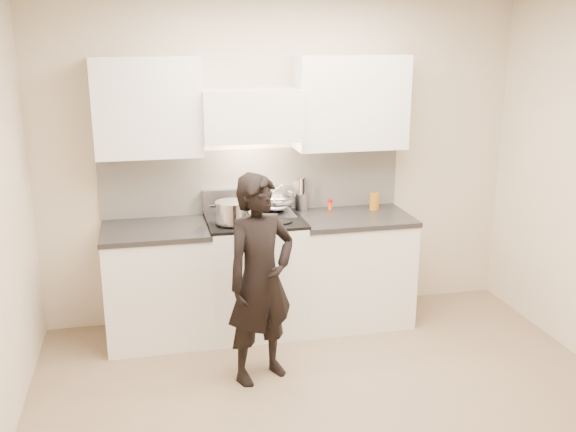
{
  "coord_description": "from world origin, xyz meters",
  "views": [
    {
      "loc": [
        -1.11,
        -3.41,
        2.35
      ],
      "look_at": [
        -0.11,
        1.05,
        1.06
      ],
      "focal_mm": 40.0,
      "sensor_mm": 36.0,
      "label": 1
    }
  ],
  "objects_px": {
    "wok": "(275,200)",
    "person": "(260,279)",
    "counter_right": "(352,268)",
    "stove": "(255,274)",
    "utensil_crock": "(302,200)"
  },
  "relations": [
    {
      "from": "wok",
      "to": "person",
      "type": "xyz_separation_m",
      "value": [
        -0.3,
        -0.94,
        -0.31
      ]
    },
    {
      "from": "wok",
      "to": "counter_right",
      "type": "bearing_deg",
      "value": -12.91
    },
    {
      "from": "stove",
      "to": "utensil_crock",
      "type": "distance_m",
      "value": 0.74
    },
    {
      "from": "utensil_crock",
      "to": "person",
      "type": "relative_size",
      "value": 0.19
    },
    {
      "from": "wok",
      "to": "utensil_crock",
      "type": "bearing_deg",
      "value": 21.89
    },
    {
      "from": "stove",
      "to": "person",
      "type": "relative_size",
      "value": 0.65
    },
    {
      "from": "stove",
      "to": "utensil_crock",
      "type": "relative_size",
      "value": 3.42
    },
    {
      "from": "counter_right",
      "to": "wok",
      "type": "distance_m",
      "value": 0.87
    },
    {
      "from": "wok",
      "to": "utensil_crock",
      "type": "relative_size",
      "value": 1.46
    },
    {
      "from": "stove",
      "to": "wok",
      "type": "xyz_separation_m",
      "value": [
        0.2,
        0.14,
        0.58
      ]
    },
    {
      "from": "stove",
      "to": "person",
      "type": "distance_m",
      "value": 0.84
    },
    {
      "from": "counter_right",
      "to": "person",
      "type": "bearing_deg",
      "value": -139.49
    },
    {
      "from": "counter_right",
      "to": "person",
      "type": "xyz_separation_m",
      "value": [
        -0.93,
        -0.79,
        0.28
      ]
    },
    {
      "from": "counter_right",
      "to": "utensil_crock",
      "type": "bearing_deg",
      "value": 147.19
    },
    {
      "from": "stove",
      "to": "person",
      "type": "bearing_deg",
      "value": -97.14
    }
  ]
}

